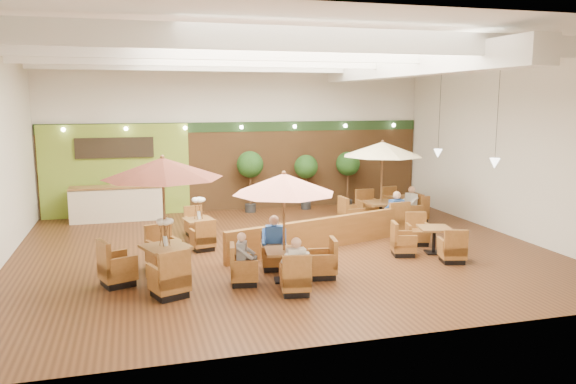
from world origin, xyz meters
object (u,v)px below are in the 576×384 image
object	(u,v)px
table_1	(284,206)
booth_divider	(324,233)
table_3	(199,226)
diner_1	(274,238)
diner_2	(244,253)
service_counter	(117,203)
diner_4	(410,202)
table_5	(404,207)
diner_3	(395,208)
diner_0	(295,260)
table_0	(160,193)
topiary_1	(306,169)
table_4	(425,241)
topiary_2	(348,166)
table_2	(382,168)
topiary_0	(250,167)

from	to	relation	value
table_1	booth_divider	bearing A→B (deg)	62.42
table_3	diner_1	bearing A→B (deg)	-76.40
table_3	diner_2	size ratio (longest dim) A/B	3.35
service_counter	diner_4	xyz separation A→B (m)	(9.20, -3.18, 0.18)
table_5	diner_3	distance (m)	2.64
diner_0	diner_4	bearing A→B (deg)	46.04
service_counter	table_5	size ratio (longest dim) A/B	1.22
table_0	table_1	world-z (taller)	table_0
topiary_1	table_1	bearing A→B (deg)	-110.64
booth_divider	table_4	bearing A→B (deg)	-45.66
topiary_1	topiary_2	distance (m)	1.65
diner_0	table_0	bearing A→B (deg)	150.06
table_2	topiary_2	bearing A→B (deg)	83.94
booth_divider	diner_4	size ratio (longest dim) A/B	7.56
table_2	diner_2	world-z (taller)	table_2
topiary_2	diner_0	bearing A→B (deg)	-117.72
diner_4	table_5	bearing A→B (deg)	-25.04
diner_1	booth_divider	bearing A→B (deg)	-125.07
diner_0	diner_1	xyz separation A→B (m)	(0.00, 1.83, 0.03)
topiary_2	service_counter	bearing A→B (deg)	-178.63
booth_divider	table_0	bearing A→B (deg)	-176.03
topiary_0	diner_0	size ratio (longest dim) A/B	2.84
booth_divider	table_5	size ratio (longest dim) A/B	2.47
table_4	diner_0	size ratio (longest dim) A/B	3.21
topiary_2	diner_2	world-z (taller)	topiary_2
table_5	diner_4	size ratio (longest dim) A/B	3.07
table_5	topiary_1	world-z (taller)	topiary_1
table_5	topiary_0	world-z (taller)	topiary_0
service_counter	diner_2	world-z (taller)	service_counter
booth_divider	table_3	size ratio (longest dim) A/B	2.53
booth_divider	table_5	xyz separation A→B (m)	(4.07, 3.21, -0.08)
diner_0	diner_1	distance (m)	1.83
topiary_1	diner_4	world-z (taller)	topiary_1
booth_divider	topiary_2	distance (m)	6.23
table_4	topiary_1	distance (m)	6.90
table_1	topiary_1	xyz separation A→B (m)	(2.96, 7.87, -0.20)
table_1	diner_1	world-z (taller)	table_1
diner_0	diner_1	bearing A→B (deg)	91.29
diner_2	diner_4	world-z (taller)	diner_4
topiary_2	diner_3	distance (m)	4.48
booth_divider	topiary_1	bearing A→B (deg)	60.05
table_0	booth_divider	bearing A→B (deg)	0.91
table_3	diner_4	xyz separation A→B (m)	(6.88, 0.51, 0.27)
table_2	topiary_1	distance (m)	3.71
service_counter	table_0	size ratio (longest dim) A/B	1.01
table_3	diner_2	distance (m)	4.01
booth_divider	table_2	bearing A→B (deg)	20.07
diner_0	diner_3	xyz separation A→B (m)	(4.43, 4.38, 0.03)
table_0	diner_3	bearing A→B (deg)	0.77
diner_0	diner_3	size ratio (longest dim) A/B	0.91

